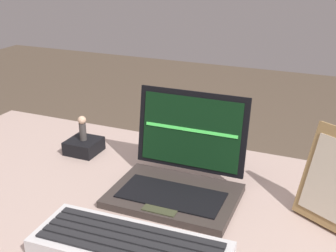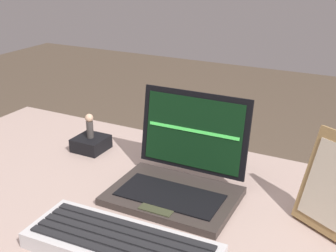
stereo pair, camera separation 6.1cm
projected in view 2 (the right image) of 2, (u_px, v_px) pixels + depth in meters
laptop_front at (179, 175)px, 0.93m from camera, size 0.27×0.22×0.21m
external_keyboard at (122, 246)px, 0.75m from camera, size 0.35×0.14×0.03m
photo_frame at (331, 184)px, 0.80m from camera, size 0.13×0.11×0.18m
figurine_stand at (91, 143)px, 1.14m from camera, size 0.08×0.08×0.04m
figurine at (90, 125)px, 1.12m from camera, size 0.02×0.02×0.07m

